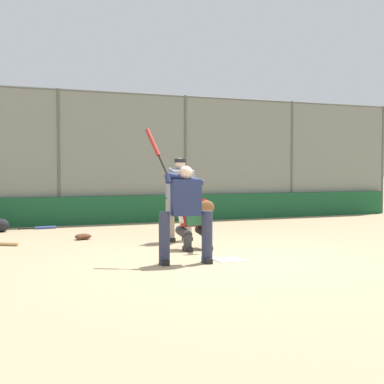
{
  "coord_description": "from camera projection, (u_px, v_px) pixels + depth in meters",
  "views": [
    {
      "loc": [
        3.66,
        7.61,
        1.44
      ],
      "look_at": [
        0.22,
        -1.0,
        1.05
      ],
      "focal_mm": 50.0,
      "sensor_mm": 36.0,
      "label": 1
    }
  ],
  "objects": [
    {
      "name": "batter_at_plate",
      "position": [
        185.0,
        211.0,
        8.13
      ],
      "size": [
        0.92,
        0.73,
        2.08
      ],
      "rotation": [
        0.0,
        0.0,
        -0.14
      ],
      "color": "#2D334C",
      "rests_on": "ground_plane"
    },
    {
      "name": "padding_wall",
      "position": [
        126.0,
        209.0,
        14.33
      ],
      "size": [
        17.1,
        0.18,
        0.74
      ],
      "primitive_type": "cube",
      "color": "#19512D",
      "rests_on": "ground_plane"
    },
    {
      "name": "catcher_behind_plate",
      "position": [
        194.0,
        217.0,
        9.59
      ],
      "size": [
        0.59,
        0.69,
        1.13
      ],
      "rotation": [
        0.0,
        0.0,
        0.01
      ],
      "color": "#333333",
      "rests_on": "ground_plane"
    },
    {
      "name": "bleachers_beyond",
      "position": [
        197.0,
        198.0,
        17.9
      ],
      "size": [
        12.21,
        2.5,
        1.48
      ],
      "color": "slate",
      "rests_on": "ground_plane"
    },
    {
      "name": "spare_bat_near_backstop",
      "position": [
        43.0,
        228.0,
        12.93
      ],
      "size": [
        0.9,
        0.14,
        0.07
      ],
      "rotation": [
        0.0,
        0.0,
        3.24
      ],
      "color": "black",
      "rests_on": "ground_plane"
    },
    {
      "name": "spare_bat_by_padding",
      "position": [
        2.0,
        244.0,
        10.09
      ],
      "size": [
        0.76,
        0.51,
        0.07
      ],
      "rotation": [
        0.0,
        0.0,
        2.57
      ],
      "color": "black",
      "rests_on": "ground_plane"
    },
    {
      "name": "ground_plane",
      "position": [
        228.0,
        260.0,
        8.48
      ],
      "size": [
        160.0,
        160.0,
        0.0
      ],
      "primitive_type": "plane",
      "color": "tan"
    },
    {
      "name": "umpire_home",
      "position": [
        180.0,
        197.0,
        10.7
      ],
      "size": [
        0.67,
        0.45,
        1.67
      ],
      "rotation": [
        0.0,
        0.0,
        0.11
      ],
      "color": "gray",
      "rests_on": "ground_plane"
    },
    {
      "name": "fielding_glove_on_dirt",
      "position": [
        83.0,
        237.0,
        10.97
      ],
      "size": [
        0.34,
        0.26,
        0.12
      ],
      "color": "#56331E",
      "rests_on": "ground_plane"
    },
    {
      "name": "home_plate_marker",
      "position": [
        228.0,
        260.0,
        8.48
      ],
      "size": [
        0.43,
        0.43,
        0.01
      ],
      "primitive_type": "cube",
      "color": "white",
      "rests_on": "ground_plane"
    },
    {
      "name": "backstop_fence",
      "position": [
        125.0,
        154.0,
        14.36
      ],
      "size": [
        17.52,
        0.08,
        3.52
      ],
      "color": "#515651",
      "rests_on": "ground_plane"
    }
  ]
}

